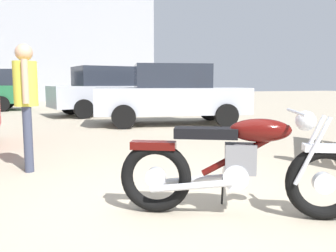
# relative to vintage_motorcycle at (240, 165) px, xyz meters

# --- Properties ---
(ground_plane) EXTENTS (80.00, 80.00, 0.00)m
(ground_plane) POSITION_rel_vintage_motorcycle_xyz_m (-0.31, 0.34, -0.45)
(ground_plane) COLOR tan
(vintage_motorcycle) EXTENTS (1.91, 1.03, 0.94)m
(vintage_motorcycle) POSITION_rel_vintage_motorcycle_xyz_m (0.00, 0.00, 0.00)
(vintage_motorcycle) COLOR black
(vintage_motorcycle) RESTS_ON ground_plane
(bystander) EXTENTS (0.30, 0.46, 1.66)m
(bystander) POSITION_rel_vintage_motorcycle_xyz_m (-1.80, 2.33, 0.57)
(bystander) COLOR #383D51
(bystander) RESTS_ON ground_plane
(pale_sedan_back) EXTENTS (4.94, 2.59, 1.74)m
(pale_sedan_back) POSITION_rel_vintage_motorcycle_xyz_m (1.05, 10.21, 0.49)
(pale_sedan_back) COLOR black
(pale_sedan_back) RESTS_ON ground_plane
(blue_hatchback_right) EXTENTS (4.46, 2.53, 1.67)m
(blue_hatchback_right) POSITION_rel_vintage_motorcycle_xyz_m (1.80, 6.66, 0.38)
(blue_hatchback_right) COLOR black
(blue_hatchback_right) RESTS_ON ground_plane
(industrial_building) EXTENTS (19.71, 13.69, 21.31)m
(industrial_building) POSITION_rel_vintage_motorcycle_xyz_m (-2.97, 27.57, 4.70)
(industrial_building) COLOR #9EA0A8
(industrial_building) RESTS_ON ground_plane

